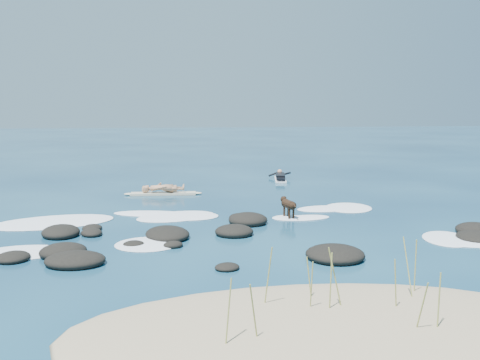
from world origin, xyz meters
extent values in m
plane|color=#0A2642|center=(0.00, 0.00, 0.00)|extent=(160.00, 160.00, 0.00)
ellipsoid|color=#9E8966|center=(0.00, -8.20, 0.00)|extent=(9.00, 4.40, 0.60)
cylinder|color=#949749|center=(1.32, -8.96, 0.60)|extent=(0.08, 0.27, 0.94)
cylinder|color=#949749|center=(-0.87, -7.58, 0.73)|extent=(0.13, 0.19, 1.21)
cylinder|color=#949749|center=(0.27, -7.87, 0.74)|extent=(0.32, 0.05, 1.22)
cylinder|color=#949749|center=(-0.04, -7.31, 0.58)|extent=(0.15, 0.06, 0.91)
cylinder|color=#949749|center=(1.82, -7.41, 0.74)|extent=(0.15, 0.29, 1.21)
cylinder|color=#949749|center=(0.16, -7.97, 0.70)|extent=(0.05, 0.03, 1.16)
cylinder|color=#949749|center=(-1.73, -8.98, 0.68)|extent=(0.14, 0.13, 1.11)
cylinder|color=#949749|center=(-1.34, -8.95, 0.65)|extent=(0.19, 0.24, 1.03)
cylinder|color=#949749|center=(-0.17, -7.90, 0.63)|extent=(0.04, 0.19, 1.02)
cylinder|color=#949749|center=(1.30, -8.04, 0.65)|extent=(0.15, 0.14, 1.04)
cylinder|color=#949749|center=(1.66, -8.88, 0.64)|extent=(0.06, 0.06, 1.03)
cylinder|color=#949749|center=(2.09, -7.14, 0.68)|extent=(0.05, 0.07, 1.12)
ellipsoid|color=black|center=(-4.86, -0.74, 0.07)|extent=(0.83, 0.95, 0.27)
ellipsoid|color=black|center=(-4.94, -0.05, 0.06)|extent=(0.65, 0.75, 0.22)
ellipsoid|color=black|center=(-0.25, 0.88, 0.07)|extent=(0.96, 0.96, 0.27)
ellipsoid|color=black|center=(6.49, -2.02, 0.11)|extent=(1.26, 1.22, 0.42)
ellipsoid|color=black|center=(-0.70, -1.25, 0.10)|extent=(1.32, 1.29, 0.39)
ellipsoid|color=black|center=(1.50, -4.05, 0.11)|extent=(1.94, 1.96, 0.42)
ellipsoid|color=black|center=(-0.06, 0.22, 0.12)|extent=(1.54, 1.57, 0.46)
ellipsoid|color=black|center=(-2.65, -1.32, 0.10)|extent=(1.59, 1.85, 0.40)
ellipsoid|color=black|center=(-5.27, -2.89, 0.11)|extent=(1.50, 1.46, 0.42)
ellipsoid|color=black|center=(-6.42, -3.16, 0.07)|extent=(0.83, 0.90, 0.28)
ellipsoid|color=black|center=(-5.75, -0.67, 0.10)|extent=(1.32, 1.52, 0.40)
ellipsoid|color=black|center=(-4.84, -3.71, 0.10)|extent=(1.58, 1.35, 0.40)
ellipsoid|color=black|center=(6.07, -2.76, 0.08)|extent=(1.55, 1.67, 0.30)
ellipsoid|color=black|center=(-3.55, -2.16, 0.05)|extent=(0.73, 0.70, 0.19)
ellipsoid|color=black|center=(-1.27, -4.58, 0.05)|extent=(0.77, 0.75, 0.19)
ellipsoid|color=black|center=(-2.50, -2.43, 0.06)|extent=(0.61, 0.55, 0.22)
ellipsoid|color=white|center=(-3.11, 2.12, 0.01)|extent=(3.13, 1.80, 0.12)
ellipsoid|color=white|center=(-2.00, 1.66, 0.01)|extent=(2.54, 2.06, 0.12)
ellipsoid|color=white|center=(-3.19, -2.06, 0.01)|extent=(1.82, 1.70, 0.12)
ellipsoid|color=white|center=(-6.41, -2.50, 0.01)|extent=(2.41, 1.67, 0.12)
ellipsoid|color=white|center=(5.27, -2.60, 0.01)|extent=(1.91, 2.27, 0.12)
ellipsoid|color=white|center=(-2.36, 1.59, 0.01)|extent=(3.22, 2.58, 0.12)
ellipsoid|color=white|center=(4.05, 2.34, 0.01)|extent=(2.31, 2.52, 0.12)
ellipsoid|color=white|center=(1.96, 0.75, 0.01)|extent=(1.92, 1.13, 0.12)
ellipsoid|color=white|center=(3.08, 2.24, 0.01)|extent=(2.20, 1.45, 0.12)
ellipsoid|color=white|center=(-6.36, 1.20, 0.01)|extent=(4.41, 3.23, 0.12)
ellipsoid|color=white|center=(1.40, 0.83, 0.01)|extent=(1.10, 0.90, 0.12)
cube|color=beige|center=(-2.83, 6.31, 0.05)|extent=(2.80, 0.71, 0.09)
ellipsoid|color=beige|center=(-1.45, 6.24, 0.05)|extent=(0.57, 0.34, 0.10)
ellipsoid|color=beige|center=(-4.22, 6.38, 0.05)|extent=(0.57, 0.34, 0.10)
imported|color=tan|center=(-2.83, 6.31, 1.00)|extent=(0.46, 0.68, 1.80)
cube|color=white|center=(3.08, 10.04, 0.05)|extent=(0.94, 2.45, 0.09)
ellipsoid|color=white|center=(3.28, 11.22, 0.05)|extent=(0.37, 0.56, 0.09)
cube|color=black|center=(3.08, 10.04, 0.22)|extent=(0.68, 1.52, 0.24)
sphere|color=tan|center=(3.22, 10.88, 0.35)|extent=(0.29, 0.29, 0.25)
cylinder|color=black|center=(2.95, 11.09, 0.21)|extent=(0.61, 0.23, 0.27)
cylinder|color=black|center=(3.55, 10.99, 0.21)|extent=(0.56, 0.41, 0.27)
cube|color=black|center=(2.94, 9.24, 0.17)|extent=(0.47, 0.65, 0.15)
cylinder|color=black|center=(1.40, 0.73, 0.50)|extent=(0.40, 0.63, 0.28)
sphere|color=black|center=(1.35, 0.99, 0.50)|extent=(0.35, 0.35, 0.30)
sphere|color=black|center=(1.46, 0.47, 0.50)|extent=(0.32, 0.32, 0.27)
sphere|color=black|center=(1.31, 1.15, 0.60)|extent=(0.25, 0.25, 0.21)
cone|color=black|center=(1.28, 1.28, 0.58)|extent=(0.14, 0.15, 0.11)
cone|color=black|center=(1.26, 1.13, 0.68)|extent=(0.11, 0.09, 0.10)
cone|color=black|center=(1.37, 1.16, 0.68)|extent=(0.11, 0.09, 0.10)
cylinder|color=black|center=(1.29, 0.91, 0.19)|extent=(0.08, 0.08, 0.38)
cylinder|color=black|center=(1.43, 0.94, 0.19)|extent=(0.08, 0.08, 0.38)
cylinder|color=black|center=(1.37, 0.51, 0.19)|extent=(0.08, 0.08, 0.38)
cylinder|color=black|center=(1.52, 0.55, 0.19)|extent=(0.08, 0.08, 0.38)
cylinder|color=black|center=(1.49, 0.34, 0.55)|extent=(0.11, 0.28, 0.17)
camera|label=1|loc=(-2.57, -16.54, 3.76)|focal=40.00mm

